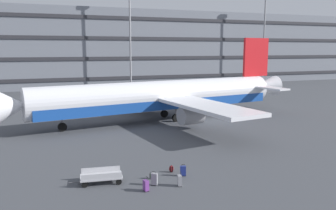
{
  "coord_description": "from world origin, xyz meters",
  "views": [
    {
      "loc": [
        -18.23,
        -36.05,
        8.38
      ],
      "look_at": [
        -6.7,
        -4.86,
        3.0
      ],
      "focal_mm": 37.21,
      "sensor_mm": 36.0,
      "label": 1
    }
  ],
  "objects_px": {
    "suitcase_small": "(180,180)",
    "airliner": "(164,96)",
    "suitcase_black": "(154,179)",
    "suitcase_red": "(146,185)",
    "suitcase_teal": "(183,171)",
    "baggage_cart": "(101,176)",
    "backpack_purple": "(152,176)",
    "backpack_upright": "(171,169)"
  },
  "relations": [
    {
      "from": "backpack_upright",
      "to": "baggage_cart",
      "type": "height_order",
      "value": "baggage_cart"
    },
    {
      "from": "suitcase_small",
      "to": "suitcase_black",
      "type": "bearing_deg",
      "value": 154.66
    },
    {
      "from": "suitcase_teal",
      "to": "backpack_purple",
      "type": "xyz_separation_m",
      "value": [
        -2.11,
        0.23,
        -0.17
      ]
    },
    {
      "from": "suitcase_teal",
      "to": "suitcase_black",
      "type": "bearing_deg",
      "value": -159.59
    },
    {
      "from": "suitcase_teal",
      "to": "backpack_purple",
      "type": "distance_m",
      "value": 2.13
    },
    {
      "from": "baggage_cart",
      "to": "backpack_upright",
      "type": "bearing_deg",
      "value": 3.15
    },
    {
      "from": "airliner",
      "to": "suitcase_red",
      "type": "bearing_deg",
      "value": -112.64
    },
    {
      "from": "suitcase_small",
      "to": "suitcase_black",
      "type": "distance_m",
      "value": 1.58
    },
    {
      "from": "suitcase_black",
      "to": "suitcase_red",
      "type": "distance_m",
      "value": 1.01
    },
    {
      "from": "airliner",
      "to": "suitcase_small",
      "type": "xyz_separation_m",
      "value": [
        -5.89,
        -19.33,
        -2.47
      ]
    },
    {
      "from": "suitcase_small",
      "to": "suitcase_black",
      "type": "height_order",
      "value": "same"
    },
    {
      "from": "suitcase_small",
      "to": "backpack_upright",
      "type": "relative_size",
      "value": 1.73
    },
    {
      "from": "suitcase_red",
      "to": "backpack_upright",
      "type": "distance_m",
      "value": 3.58
    },
    {
      "from": "backpack_upright",
      "to": "backpack_purple",
      "type": "xyz_separation_m",
      "value": [
        -1.65,
        -0.72,
        -0.03
      ]
    },
    {
      "from": "suitcase_small",
      "to": "backpack_purple",
      "type": "height_order",
      "value": "suitcase_small"
    },
    {
      "from": "suitcase_red",
      "to": "backpack_purple",
      "type": "height_order",
      "value": "suitcase_red"
    },
    {
      "from": "airliner",
      "to": "suitcase_red",
      "type": "distance_m",
      "value": 21.1
    },
    {
      "from": "suitcase_teal",
      "to": "suitcase_red",
      "type": "distance_m",
      "value": 3.4
    },
    {
      "from": "suitcase_red",
      "to": "suitcase_teal",
      "type": "bearing_deg",
      "value": 26.85
    },
    {
      "from": "suitcase_teal",
      "to": "suitcase_red",
      "type": "bearing_deg",
      "value": -153.15
    },
    {
      "from": "suitcase_small",
      "to": "backpack_purple",
      "type": "xyz_separation_m",
      "value": [
        -1.25,
        1.76,
        -0.17
      ]
    },
    {
      "from": "airliner",
      "to": "suitcase_teal",
      "type": "xyz_separation_m",
      "value": [
        -5.03,
        -17.8,
        -2.47
      ]
    },
    {
      "from": "suitcase_black",
      "to": "suitcase_red",
      "type": "relative_size",
      "value": 1.05
    },
    {
      "from": "suitcase_small",
      "to": "airliner",
      "type": "bearing_deg",
      "value": 73.05
    },
    {
      "from": "suitcase_teal",
      "to": "backpack_purple",
      "type": "bearing_deg",
      "value": 173.76
    },
    {
      "from": "suitcase_small",
      "to": "suitcase_red",
      "type": "distance_m",
      "value": 2.17
    },
    {
      "from": "suitcase_red",
      "to": "suitcase_small",
      "type": "bearing_deg",
      "value": 0.26
    },
    {
      "from": "backpack_upright",
      "to": "suitcase_small",
      "type": "bearing_deg",
      "value": -99.0
    },
    {
      "from": "suitcase_red",
      "to": "backpack_upright",
      "type": "bearing_deg",
      "value": 44.16
    },
    {
      "from": "suitcase_black",
      "to": "baggage_cart",
      "type": "relative_size",
      "value": 0.27
    },
    {
      "from": "suitcase_teal",
      "to": "suitcase_black",
      "type": "xyz_separation_m",
      "value": [
        -2.29,
        -0.85,
        0.04
      ]
    },
    {
      "from": "suitcase_teal",
      "to": "baggage_cart",
      "type": "height_order",
      "value": "suitcase_teal"
    },
    {
      "from": "suitcase_small",
      "to": "suitcase_teal",
      "type": "distance_m",
      "value": 1.75
    },
    {
      "from": "airliner",
      "to": "suitcase_teal",
      "type": "distance_m",
      "value": 18.66
    },
    {
      "from": "airliner",
      "to": "baggage_cart",
      "type": "relative_size",
      "value": 10.63
    },
    {
      "from": "suitcase_teal",
      "to": "backpack_upright",
      "type": "relative_size",
      "value": 1.57
    },
    {
      "from": "suitcase_black",
      "to": "baggage_cart",
      "type": "xyz_separation_m",
      "value": [
        -3.02,
        1.54,
        0.02
      ]
    },
    {
      "from": "backpack_upright",
      "to": "baggage_cart",
      "type": "xyz_separation_m",
      "value": [
        -4.84,
        -0.27,
        0.2
      ]
    },
    {
      "from": "suitcase_black",
      "to": "baggage_cart",
      "type": "distance_m",
      "value": 3.39
    },
    {
      "from": "suitcase_black",
      "to": "backpack_upright",
      "type": "xyz_separation_m",
      "value": [
        1.82,
        1.81,
        -0.18
      ]
    },
    {
      "from": "airliner",
      "to": "suitcase_red",
      "type": "height_order",
      "value": "airliner"
    },
    {
      "from": "suitcase_black",
      "to": "suitcase_red",
      "type": "xyz_separation_m",
      "value": [
        -0.75,
        -0.69,
        -0.05
      ]
    }
  ]
}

